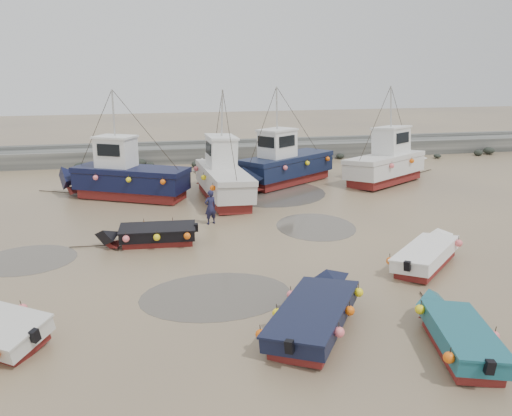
# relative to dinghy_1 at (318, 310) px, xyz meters

# --- Properties ---
(ground) EXTENTS (120.00, 120.00, 0.00)m
(ground) POSITION_rel_dinghy_1_xyz_m (-0.95, 4.61, -0.54)
(ground) COLOR #98815A
(ground) RESTS_ON ground
(seawall) EXTENTS (60.00, 4.92, 1.50)m
(seawall) POSITION_rel_dinghy_1_xyz_m (-0.90, 26.60, 0.09)
(seawall) COLOR slate
(seawall) RESTS_ON ground
(puddle_a) EXTENTS (5.31, 5.31, 0.01)m
(puddle_a) POSITION_rel_dinghy_1_xyz_m (-2.85, 2.64, -0.53)
(puddle_a) COLOR #504940
(puddle_a) RESTS_ON ground
(puddle_b) EXTENTS (3.87, 3.87, 0.01)m
(puddle_b) POSITION_rel_dinghy_1_xyz_m (2.83, 9.10, -0.53)
(puddle_b) COLOR #504940
(puddle_b) RESTS_ON ground
(puddle_c) EXTENTS (3.92, 3.92, 0.01)m
(puddle_c) POSITION_rel_dinghy_1_xyz_m (-10.08, 7.32, -0.53)
(puddle_c) COLOR #504940
(puddle_c) RESTS_ON ground
(puddle_d) EXTENTS (6.80, 6.80, 0.01)m
(puddle_d) POSITION_rel_dinghy_1_xyz_m (2.04, 15.80, -0.53)
(puddle_d) COLOR #504940
(puddle_d) RESTS_ON ground
(dinghy_1) EXTENTS (4.41, 5.93, 1.43)m
(dinghy_1) POSITION_rel_dinghy_1_xyz_m (0.00, 0.00, 0.00)
(dinghy_1) COLOR maroon
(dinghy_1) RESTS_ON ground
(dinghy_2) EXTENTS (2.44, 5.43, 1.43)m
(dinghy_2) POSITION_rel_dinghy_1_xyz_m (3.48, -1.89, 0.02)
(dinghy_2) COLOR maroon
(dinghy_2) RESTS_ON ground
(dinghy_3) EXTENTS (5.00, 4.65, 1.43)m
(dinghy_3) POSITION_rel_dinghy_1_xyz_m (5.86, 3.73, 0.01)
(dinghy_3) COLOR maroon
(dinghy_3) RESTS_ON ground
(dinghy_4) EXTENTS (5.59, 1.92, 1.43)m
(dinghy_4) POSITION_rel_dinghy_1_xyz_m (-5.14, 8.17, 0.02)
(dinghy_4) COLOR maroon
(dinghy_4) RESTS_ON ground
(cabin_boat_0) EXTENTS (9.28, 5.46, 6.22)m
(cabin_boat_0) POSITION_rel_dinghy_1_xyz_m (-6.78, 16.38, 0.82)
(cabin_boat_0) COLOR maroon
(cabin_boat_0) RESTS_ON ground
(cabin_boat_1) EXTENTS (3.02, 9.47, 6.22)m
(cabin_boat_1) POSITION_rel_dinghy_1_xyz_m (-1.08, 15.18, 0.83)
(cabin_boat_1) COLOR maroon
(cabin_boat_1) RESTS_ON ground
(cabin_boat_2) EXTENTS (8.88, 6.29, 6.22)m
(cabin_boat_2) POSITION_rel_dinghy_1_xyz_m (3.18, 17.70, 0.81)
(cabin_boat_2) COLOR maroon
(cabin_boat_2) RESTS_ON ground
(cabin_boat_3) EXTENTS (8.31, 5.75, 6.22)m
(cabin_boat_3) POSITION_rel_dinghy_1_xyz_m (10.51, 17.05, 0.85)
(cabin_boat_3) COLOR maroon
(cabin_boat_3) RESTS_ON ground
(person) EXTENTS (0.74, 0.63, 1.73)m
(person) POSITION_rel_dinghy_1_xyz_m (-2.19, 10.53, -0.54)
(person) COLOR #1C1C39
(person) RESTS_ON ground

